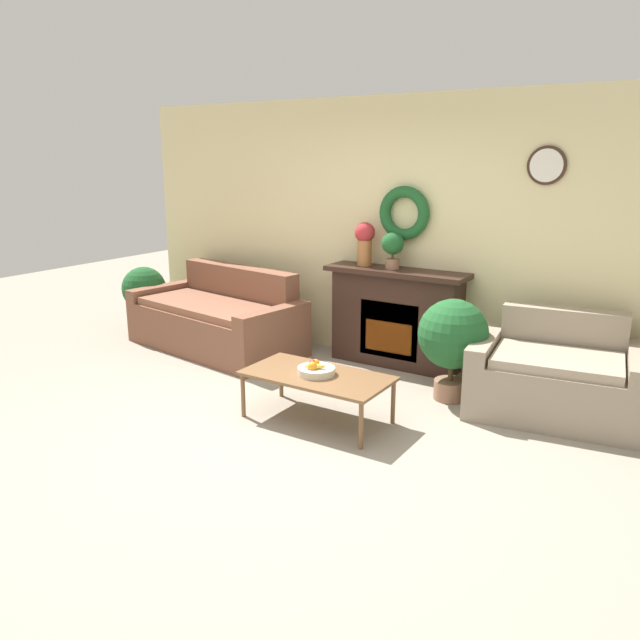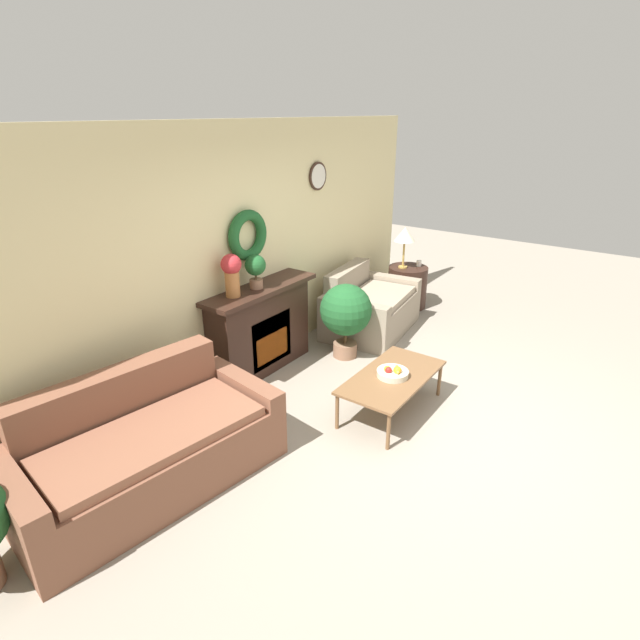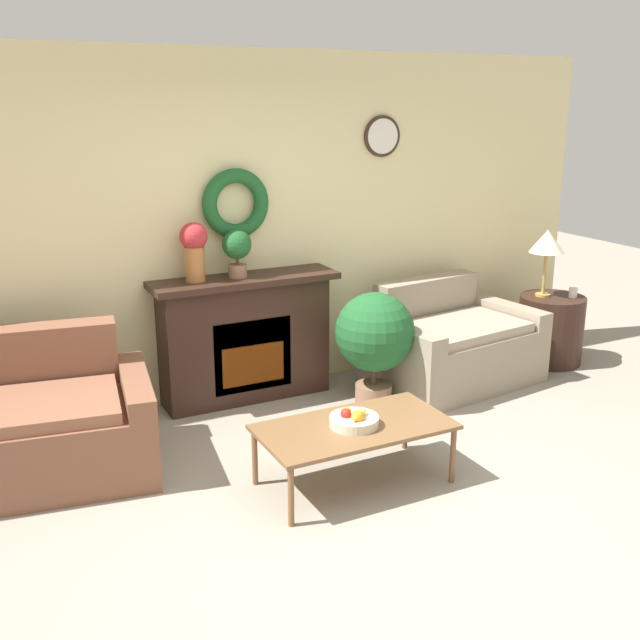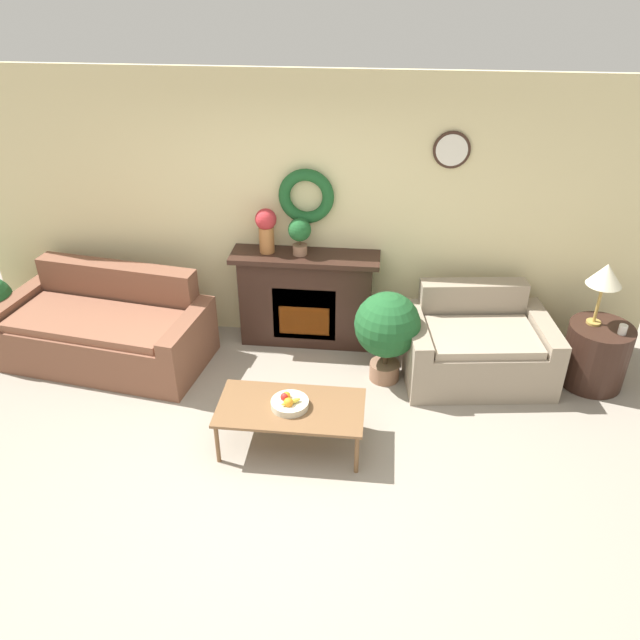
% 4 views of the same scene
% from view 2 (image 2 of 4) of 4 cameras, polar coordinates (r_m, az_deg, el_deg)
% --- Properties ---
extents(ground_plane, '(16.00, 16.00, 0.00)m').
position_cam_2_polar(ground_plane, '(4.87, 13.25, -12.53)').
color(ground_plane, gray).
extents(wall_back, '(6.80, 0.18, 2.70)m').
position_cam_2_polar(wall_back, '(5.48, -8.83, 7.63)').
color(wall_back, beige).
rests_on(wall_back, ground_plane).
extents(fireplace, '(1.47, 0.41, 1.01)m').
position_cam_2_polar(fireplace, '(5.63, -6.78, -0.99)').
color(fireplace, '#331E16').
rests_on(fireplace, ground_plane).
extents(couch_left, '(2.15, 1.26, 0.89)m').
position_cam_2_polar(couch_left, '(4.27, -19.21, -13.64)').
color(couch_left, brown).
rests_on(couch_left, ground_plane).
extents(loveseat_right, '(1.48, 1.10, 0.84)m').
position_cam_2_polar(loveseat_right, '(6.75, 5.66, 1.36)').
color(loveseat_right, gray).
rests_on(loveseat_right, ground_plane).
extents(coffee_table, '(1.20, 0.62, 0.40)m').
position_cam_2_polar(coffee_table, '(4.93, 8.25, -6.64)').
color(coffee_table, brown).
rests_on(coffee_table, ground_plane).
extents(fruit_bowl, '(0.31, 0.31, 0.12)m').
position_cam_2_polar(fruit_bowl, '(4.88, 8.31, -5.98)').
color(fruit_bowl, beige).
rests_on(fruit_bowl, coffee_table).
extents(side_table_by_loveseat, '(0.58, 0.58, 0.62)m').
position_cam_2_polar(side_table_by_loveseat, '(7.67, 9.92, 3.76)').
color(side_table_by_loveseat, '#331E16').
rests_on(side_table_by_loveseat, ground_plane).
extents(table_lamp, '(0.31, 0.31, 0.60)m').
position_cam_2_polar(table_lamp, '(7.41, 9.68, 9.54)').
color(table_lamp, '#B28E42').
rests_on(table_lamp, side_table_by_loveseat).
extents(mug, '(0.07, 0.07, 0.09)m').
position_cam_2_polar(mug, '(7.64, 11.23, 6.37)').
color(mug, silver).
rests_on(mug, side_table_by_loveseat).
extents(vase_on_mantel_left, '(0.21, 0.21, 0.45)m').
position_cam_2_polar(vase_on_mantel_left, '(5.12, -10.07, 5.41)').
color(vase_on_mantel_left, '#AD6B38').
rests_on(vase_on_mantel_left, fireplace).
extents(potted_plant_on_mantel, '(0.23, 0.23, 0.37)m').
position_cam_2_polar(potted_plant_on_mantel, '(5.34, -7.39, 5.93)').
color(potted_plant_on_mantel, '#8E664C').
rests_on(potted_plant_on_mantel, fireplace).
extents(potted_plant_floor_by_loveseat, '(0.62, 0.62, 0.91)m').
position_cam_2_polar(potted_plant_floor_by_loveseat, '(5.88, 2.97, 0.90)').
color(potted_plant_floor_by_loveseat, '#8E664C').
rests_on(potted_plant_floor_by_loveseat, ground_plane).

